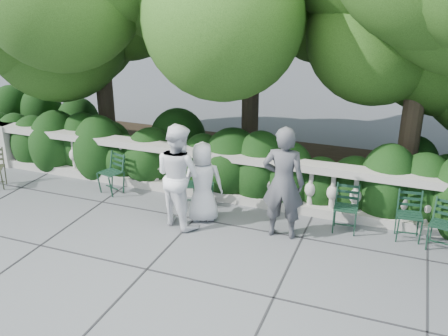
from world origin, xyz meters
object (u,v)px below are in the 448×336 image
(chair_a, at_px, (107,195))
(person_casual_man, at_px, (179,175))
(chair_f, at_px, (343,235))
(chair_c, at_px, (204,206))
(person_businessman, at_px, (203,182))
(chair_b, at_px, (189,209))
(person_woman_grey, at_px, (283,183))
(chair_d, at_px, (407,243))
(chair_e, at_px, (437,253))

(chair_a, xyz_separation_m, person_casual_man, (1.93, -0.57, 0.93))
(chair_a, relative_size, chair_f, 1.00)
(chair_c, relative_size, chair_f, 1.00)
(person_businessman, bearing_deg, chair_f, 165.46)
(chair_b, bearing_deg, person_businessman, -56.91)
(chair_c, bearing_deg, chair_a, 166.03)
(chair_c, height_order, chair_f, same)
(person_businessman, height_order, person_woman_grey, person_woman_grey)
(chair_c, relative_size, person_casual_man, 0.45)
(chair_d, relative_size, chair_f, 1.00)
(chair_b, distance_m, person_woman_grey, 2.17)
(chair_b, height_order, chair_f, same)
(chair_e, bearing_deg, chair_d, 172.54)
(chair_a, height_order, person_businessman, person_businessman)
(chair_c, bearing_deg, chair_d, -21.48)
(chair_b, distance_m, chair_d, 3.95)
(person_businessman, bearing_deg, chair_d, 164.69)
(chair_b, xyz_separation_m, chair_f, (2.91, 0.03, 0.00))
(person_woman_grey, bearing_deg, chair_d, -171.29)
(person_woman_grey, xyz_separation_m, person_casual_man, (-1.81, -0.22, -0.05))
(chair_e, relative_size, person_casual_man, 0.45)
(chair_a, height_order, chair_c, same)
(chair_b, bearing_deg, chair_c, 22.40)
(person_businessman, xyz_separation_m, person_casual_man, (-0.33, -0.29, 0.19))
(chair_a, bearing_deg, chair_d, 18.57)
(person_businessman, relative_size, person_woman_grey, 0.76)
(chair_e, distance_m, person_casual_man, 4.46)
(chair_c, bearing_deg, person_casual_man, -118.55)
(chair_d, relative_size, person_businessman, 0.57)
(person_woman_grey, bearing_deg, person_businessman, -7.16)
(chair_a, bearing_deg, chair_e, 17.01)
(chair_c, distance_m, person_businessman, 0.92)
(person_casual_man, bearing_deg, chair_f, -143.67)
(chair_a, relative_size, chair_d, 1.00)
(person_businessman, bearing_deg, person_casual_man, 18.92)
(chair_c, relative_size, person_woman_grey, 0.43)
(chair_b, height_order, chair_c, same)
(chair_c, xyz_separation_m, chair_e, (4.21, -0.25, 0.00))
(chair_e, bearing_deg, chair_c, -172.09)
(chair_a, relative_size, person_casual_man, 0.45)
(chair_a, bearing_deg, person_casual_man, 0.72)
(chair_a, bearing_deg, chair_b, 17.68)
(chair_f, height_order, person_woman_grey, person_woman_grey)
(chair_f, distance_m, person_casual_man, 3.02)
(chair_e, xyz_separation_m, person_woman_grey, (-2.51, -0.32, 0.97))
(chair_b, height_order, chair_e, same)
(chair_b, relative_size, chair_c, 1.00)
(chair_f, bearing_deg, person_woman_grey, -162.13)
(person_woman_grey, distance_m, person_casual_man, 1.82)
(chair_d, xyz_separation_m, chair_f, (-1.04, -0.09, 0.00))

